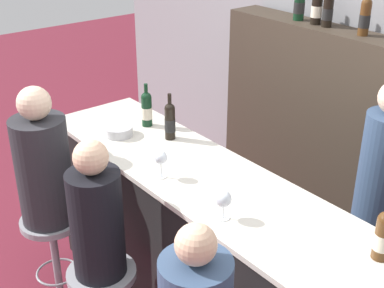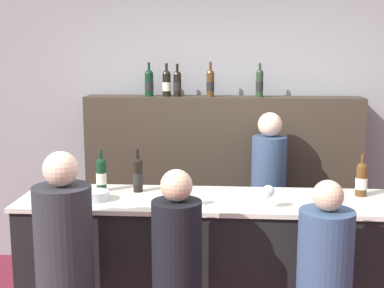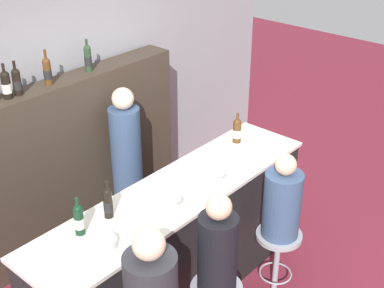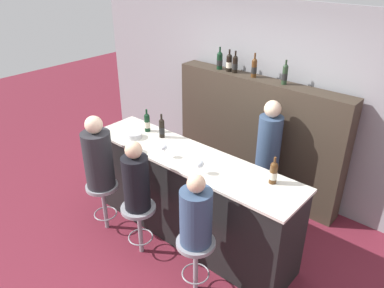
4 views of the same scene
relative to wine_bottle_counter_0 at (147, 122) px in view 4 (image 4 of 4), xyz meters
The scene contains 22 objects.
ground_plane 1.53m from the wine_bottle_counter_0, 27.97° to the right, with size 16.00×16.00×0.00m, color maroon.
wall_back 1.69m from the wine_bottle_counter_0, 60.64° to the left, with size 6.40×0.05×2.60m.
bar_counter 1.07m from the wine_bottle_counter_0, ahead, with size 2.67×0.64×1.10m.
back_bar_cabinet 1.54m from the wine_bottle_counter_0, 56.40° to the left, with size 2.49×0.28×1.65m.
wine_bottle_counter_0 is the anchor object (origin of this frame).
wine_bottle_counter_1 0.26m from the wine_bottle_counter_0, ahead, with size 0.07×0.07×0.30m.
wine_bottle_counter_2 1.78m from the wine_bottle_counter_0, ahead, with size 0.08×0.08×0.29m.
wine_bottle_backbar_0 1.37m from the wine_bottle_counter_0, 82.77° to the left, with size 0.08×0.08×0.30m.
wine_bottle_backbar_1 1.40m from the wine_bottle_counter_0, 75.68° to the left, with size 0.08×0.08×0.30m.
wine_bottle_backbar_2 1.42m from the wine_bottle_counter_0, 71.56° to the left, with size 0.07×0.07×0.29m.
wine_bottle_backbar_3 1.54m from the wine_bottle_counter_0, 60.19° to the left, with size 0.07×0.07×0.31m.
wine_bottle_backbar_4 1.78m from the wine_bottle_counter_0, 47.21° to the left, with size 0.07×0.07×0.30m.
wine_glass_0 0.70m from the wine_bottle_counter_0, 27.88° to the right, with size 0.07×0.07×0.15m.
wine_glass_1 1.18m from the wine_bottle_counter_0, 16.22° to the right, with size 0.08×0.08×0.15m.
metal_bowl 0.25m from the wine_bottle_counter_0, 86.34° to the right, with size 0.18×0.18×0.06m.
bar_stool_left 1.02m from the wine_bottle_counter_0, 93.73° to the right, with size 0.38×0.38×0.64m.
guest_seated_left 0.76m from the wine_bottle_counter_0, 93.73° to the right, with size 0.33×0.33×0.88m.
bar_stool_middle 1.19m from the wine_bottle_counter_0, 50.67° to the right, with size 0.38×0.38×0.64m.
guest_seated_middle 0.97m from the wine_bottle_counter_0, 50.67° to the right, with size 0.28×0.28×0.79m.
bar_stool_right 1.75m from the wine_bottle_counter_0, 27.19° to the right, with size 0.38×0.38×0.64m.
guest_seated_right 1.62m from the wine_bottle_counter_0, 27.19° to the right, with size 0.31×0.31×0.74m.
bartender 1.59m from the wine_bottle_counter_0, 35.91° to the left, with size 0.30×0.30×1.55m.
Camera 4 is at (2.37, -2.38, 3.12)m, focal length 35.00 mm.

